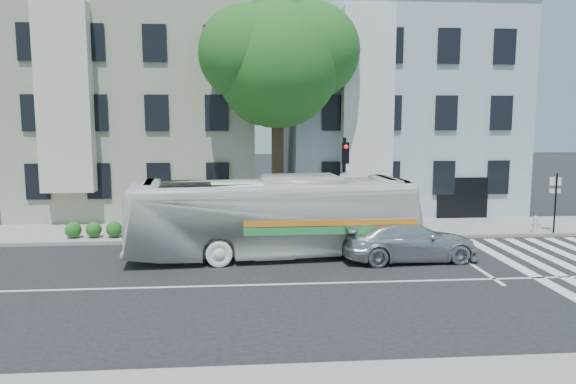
{
  "coord_description": "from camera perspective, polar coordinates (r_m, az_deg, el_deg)",
  "views": [
    {
      "loc": [
        -1.69,
        -17.08,
        5.3
      ],
      "look_at": [
        0.09,
        3.94,
        2.4
      ],
      "focal_mm": 35.0,
      "sensor_mm": 36.0,
      "label": 1
    }
  ],
  "objects": [
    {
      "name": "fire_hydrant",
      "position": [
        27.16,
        23.82,
        -2.97
      ],
      "size": [
        0.4,
        0.24,
        0.74
      ],
      "rotation": [
        0.0,
        0.0,
        0.04
      ],
      "color": "#B3B3AF",
      "rests_on": "sidewalk_far"
    },
    {
      "name": "ground",
      "position": [
        17.96,
        0.78,
        -9.33
      ],
      "size": [
        120.0,
        120.0,
        0.0
      ],
      "primitive_type": "plane",
      "color": "black",
      "rests_on": "ground"
    },
    {
      "name": "hedge",
      "position": [
        24.52,
        -11.39,
        -3.62
      ],
      "size": [
        8.44,
        2.93,
        0.7
      ],
      "primitive_type": null,
      "rotation": [
        0.0,
        0.0,
        0.25
      ],
      "color": "#2F5E1E",
      "rests_on": "sidewalk_far"
    },
    {
      "name": "traffic_signal",
      "position": [
        23.55,
        5.76,
        1.76
      ],
      "size": [
        0.46,
        0.54,
        4.37
      ],
      "rotation": [
        0.0,
        0.0,
        -0.06
      ],
      "color": "black",
      "rests_on": "ground"
    },
    {
      "name": "sedan",
      "position": [
        21.11,
        12.2,
        -4.85
      ],
      "size": [
        2.31,
        5.13,
        1.46
      ],
      "primitive_type": "imported",
      "rotation": [
        0.0,
        0.0,
        1.62
      ],
      "color": "silver",
      "rests_on": "ground"
    },
    {
      "name": "bus",
      "position": [
        21.01,
        -1.46,
        -2.53
      ],
      "size": [
        3.45,
        11.09,
        3.04
      ],
      "primitive_type": "imported",
      "rotation": [
        0.0,
        0.0,
        1.65
      ],
      "color": "white",
      "rests_on": "ground"
    },
    {
      "name": "building_left",
      "position": [
        32.51,
        -14.38,
        7.94
      ],
      "size": [
        12.0,
        10.0,
        11.0
      ],
      "primitive_type": "cube",
      "color": "gray",
      "rests_on": "ground"
    },
    {
      "name": "street_tree",
      "position": [
        25.99,
        -0.99,
        13.42
      ],
      "size": [
        7.3,
        5.9,
        11.1
      ],
      "color": "#2D2116",
      "rests_on": "ground"
    },
    {
      "name": "building_right",
      "position": [
        33.23,
        10.42,
        8.05
      ],
      "size": [
        12.0,
        10.0,
        11.0
      ],
      "primitive_type": "cube",
      "color": "#9CACB9",
      "rests_on": "ground"
    },
    {
      "name": "far_sign_pole",
      "position": [
        27.19,
        25.52,
        -0.3
      ],
      "size": [
        0.47,
        0.2,
        2.64
      ],
      "rotation": [
        0.0,
        0.0,
        -0.19
      ],
      "color": "black",
      "rests_on": "sidewalk_far"
    },
    {
      "name": "sidewalk_far",
      "position": [
        25.67,
        -0.97,
        -3.91
      ],
      "size": [
        80.0,
        4.0,
        0.15
      ],
      "primitive_type": "cube",
      "color": "gray",
      "rests_on": "ground"
    }
  ]
}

